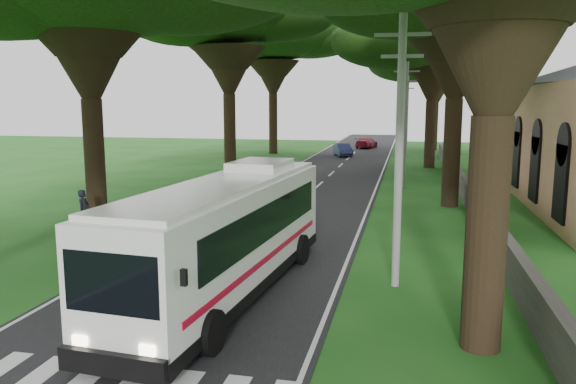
{
  "coord_description": "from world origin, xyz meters",
  "views": [
    {
      "loc": [
        5.77,
        -10.67,
        5.52
      ],
      "look_at": [
        1.43,
        9.46,
        2.2
      ],
      "focal_mm": 35.0,
      "sensor_mm": 36.0,
      "label": 1
    }
  ],
  "objects_px": {
    "coach_bus": "(228,234)",
    "distant_car_b": "(343,150)",
    "pedestrian": "(84,212)",
    "pole_near": "(399,148)",
    "pole_mid": "(405,123)",
    "distant_car_c": "(366,143)",
    "pole_far": "(407,115)"
  },
  "relations": [
    {
      "from": "pedestrian",
      "to": "distant_car_b",
      "type": "bearing_deg",
      "value": -12.42
    },
    {
      "from": "pole_mid",
      "to": "pedestrian",
      "type": "height_order",
      "value": "pole_mid"
    },
    {
      "from": "pole_near",
      "to": "distant_car_b",
      "type": "height_order",
      "value": "pole_near"
    },
    {
      "from": "pole_near",
      "to": "pole_mid",
      "type": "height_order",
      "value": "same"
    },
    {
      "from": "coach_bus",
      "to": "pole_near",
      "type": "bearing_deg",
      "value": 25.21
    },
    {
      "from": "distant_car_c",
      "to": "pole_far",
      "type": "bearing_deg",
      "value": 125.26
    },
    {
      "from": "coach_bus",
      "to": "pedestrian",
      "type": "height_order",
      "value": "coach_bus"
    },
    {
      "from": "pole_near",
      "to": "coach_bus",
      "type": "bearing_deg",
      "value": -159.59
    },
    {
      "from": "distant_car_c",
      "to": "pole_mid",
      "type": "bearing_deg",
      "value": 110.69
    },
    {
      "from": "pole_near",
      "to": "pole_far",
      "type": "height_order",
      "value": "same"
    },
    {
      "from": "coach_bus",
      "to": "pole_far",
      "type": "bearing_deg",
      "value": 88.38
    },
    {
      "from": "pedestrian",
      "to": "pole_mid",
      "type": "bearing_deg",
      "value": -41.38
    },
    {
      "from": "pole_far",
      "to": "coach_bus",
      "type": "relative_size",
      "value": 0.7
    },
    {
      "from": "pole_near",
      "to": "distant_car_c",
      "type": "height_order",
      "value": "pole_near"
    },
    {
      "from": "pole_near",
      "to": "distant_car_b",
      "type": "relative_size",
      "value": 2.05
    },
    {
      "from": "pole_near",
      "to": "pedestrian",
      "type": "distance_m",
      "value": 14.06
    },
    {
      "from": "coach_bus",
      "to": "distant_car_b",
      "type": "xyz_separation_m",
      "value": [
        -1.6,
        42.14,
        -1.12
      ]
    },
    {
      "from": "pole_far",
      "to": "distant_car_c",
      "type": "xyz_separation_m",
      "value": [
        -4.7,
        10.97,
        -3.51
      ]
    },
    {
      "from": "pole_mid",
      "to": "distant_car_c",
      "type": "xyz_separation_m",
      "value": [
        -4.7,
        30.97,
        -3.51
      ]
    },
    {
      "from": "distant_car_b",
      "to": "coach_bus",
      "type": "bearing_deg",
      "value": -106.01
    },
    {
      "from": "coach_bus",
      "to": "pedestrian",
      "type": "bearing_deg",
      "value": 149.34
    },
    {
      "from": "pole_near",
      "to": "pole_mid",
      "type": "relative_size",
      "value": 1.0
    },
    {
      "from": "coach_bus",
      "to": "pedestrian",
      "type": "xyz_separation_m",
      "value": [
        -8.33,
        5.93,
        -0.85
      ]
    },
    {
      "from": "pole_mid",
      "to": "distant_car_b",
      "type": "distance_m",
      "value": 21.63
    },
    {
      "from": "pole_far",
      "to": "distant_car_b",
      "type": "bearing_deg",
      "value": 176.46
    },
    {
      "from": "pole_mid",
      "to": "coach_bus",
      "type": "relative_size",
      "value": 0.7
    },
    {
      "from": "pole_far",
      "to": "pedestrian",
      "type": "xyz_separation_m",
      "value": [
        -13.03,
        -35.81,
        -3.24
      ]
    },
    {
      "from": "coach_bus",
      "to": "distant_car_b",
      "type": "height_order",
      "value": "coach_bus"
    },
    {
      "from": "pole_far",
      "to": "distant_car_c",
      "type": "height_order",
      "value": "pole_far"
    },
    {
      "from": "coach_bus",
      "to": "distant_car_c",
      "type": "distance_m",
      "value": 52.73
    },
    {
      "from": "distant_car_b",
      "to": "pedestrian",
      "type": "bearing_deg",
      "value": -118.72
    },
    {
      "from": "pole_near",
      "to": "distant_car_c",
      "type": "xyz_separation_m",
      "value": [
        -4.7,
        50.97,
        -3.51
      ]
    }
  ]
}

